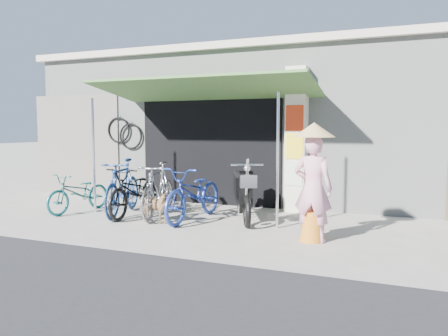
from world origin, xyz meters
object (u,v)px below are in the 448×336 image
at_px(bike_silver, 158,190).
at_px(nun, 313,184).
at_px(bike_black, 135,191).
at_px(moped, 243,193).
at_px(bike_blue, 123,187).
at_px(bike_navy, 195,193).
at_px(bike_teal, 79,193).
at_px(street_dog, 154,207).

height_order(bike_silver, nun, nun).
relative_size(bike_black, moped, 0.99).
xyz_separation_m(bike_blue, moped, (2.38, 0.53, -0.05)).
distance_m(bike_silver, nun, 3.26).
distance_m(bike_navy, moped, 0.93).
relative_size(bike_black, bike_navy, 0.95).
bearing_deg(moped, bike_silver, 170.14).
distance_m(bike_teal, bike_silver, 1.80).
xyz_separation_m(street_dog, nun, (2.95, -0.21, 0.60)).
bearing_deg(bike_navy, bike_teal, -172.33).
distance_m(bike_blue, moped, 2.43).
bearing_deg(bike_teal, bike_silver, 15.48).
height_order(bike_blue, moped, moped).
relative_size(bike_navy, street_dog, 2.80).
bearing_deg(bike_black, street_dog, -38.84).
xyz_separation_m(bike_blue, nun, (3.92, -0.62, 0.34)).
bearing_deg(bike_blue, moped, -2.31).
height_order(bike_black, nun, nun).
xyz_separation_m(bike_silver, nun, (3.16, -0.73, 0.36)).
xyz_separation_m(bike_navy, street_dog, (-0.58, -0.51, -0.22)).
height_order(bike_blue, bike_black, bike_blue).
bearing_deg(moped, bike_navy, -176.87).
bearing_deg(bike_teal, bike_navy, 13.57).
bearing_deg(nun, street_dog, 2.83).
bearing_deg(bike_black, bike_blue, -164.57).
bearing_deg(moped, nun, -61.48).
height_order(bike_silver, moped, moped).
relative_size(bike_navy, nun, 1.08).
bearing_deg(bike_teal, moped, 19.82).
distance_m(bike_black, moped, 2.18).
distance_m(bike_blue, street_dog, 1.09).
bearing_deg(bike_navy, bike_black, -175.76).
height_order(bike_teal, street_dog, bike_teal).
xyz_separation_m(bike_blue, bike_black, (0.24, 0.09, -0.07)).
xyz_separation_m(bike_teal, street_dog, (2.00, -0.34, -0.11)).
distance_m(bike_silver, bike_navy, 0.80).
relative_size(moped, nun, 1.03).
relative_size(bike_navy, moped, 1.05).
height_order(bike_teal, bike_blue, bike_blue).
relative_size(bike_blue, bike_navy, 0.95).
height_order(bike_black, bike_silver, bike_silver).
bearing_deg(bike_silver, moped, 3.91).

